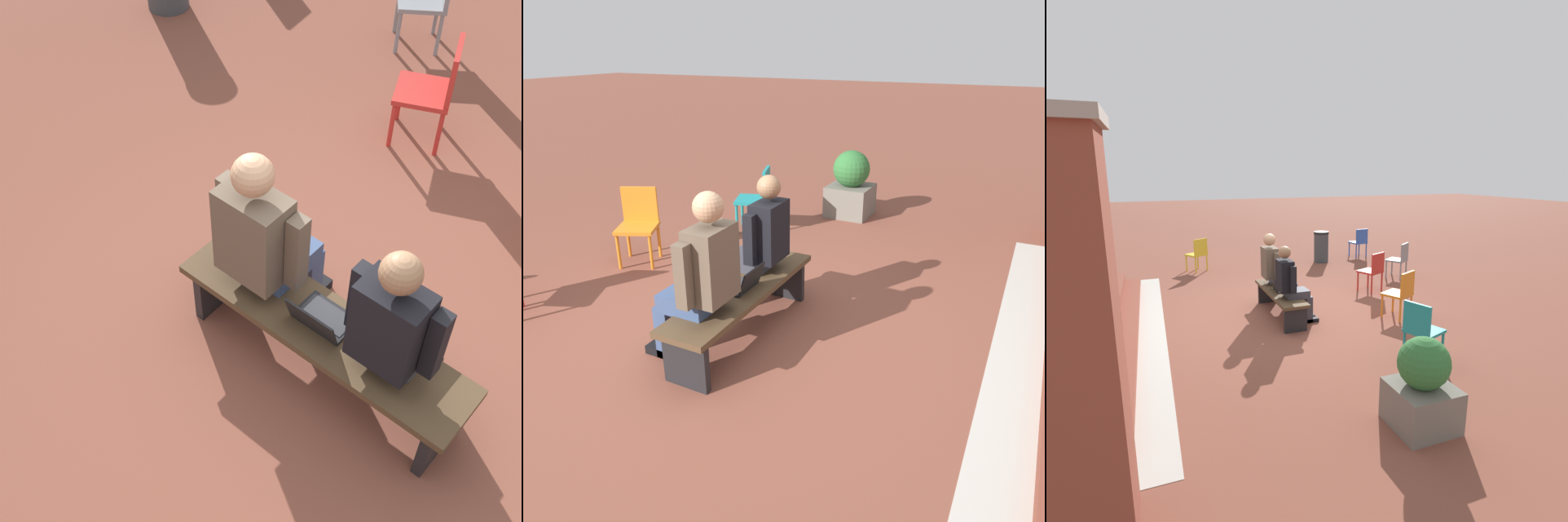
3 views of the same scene
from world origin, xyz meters
TOP-DOWN VIEW (x-y plane):
  - ground_plane at (0.00, 0.00)m, footprint 60.00×60.00m
  - concrete_strip at (-0.10, 2.27)m, footprint 6.90×0.40m
  - bench at (-0.10, 0.14)m, footprint 1.80×0.44m
  - person_student at (-0.50, 0.07)m, footprint 0.53×0.67m
  - person_adult at (0.37, 0.06)m, footprint 0.58×0.73m
  - laptop at (-0.09, 0.15)m, footprint 0.32×0.29m
  - plastic_chair_far_left at (-0.98, -1.77)m, footprint 0.56×0.56m
  - plastic_chair_far_right at (-2.47, -1.07)m, footprint 0.54×0.54m
  - planter at (-3.65, -0.21)m, footprint 0.60×0.60m

SIDE VIEW (x-z plane):
  - ground_plane at x=0.00m, z-range 0.00..0.00m
  - concrete_strip at x=-0.10m, z-range 0.00..0.01m
  - bench at x=-0.10m, z-range 0.13..0.58m
  - planter at x=-3.65m, z-range -0.03..0.91m
  - plastic_chair_far_left at x=-0.98m, z-range 0.06..0.90m
  - plastic_chair_far_right at x=-2.47m, z-range 0.06..0.90m
  - laptop at x=-0.09m, z-range 0.39..0.61m
  - person_student at x=-0.50m, z-range 0.05..1.37m
  - person_adult at x=0.37m, z-range 0.04..1.44m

